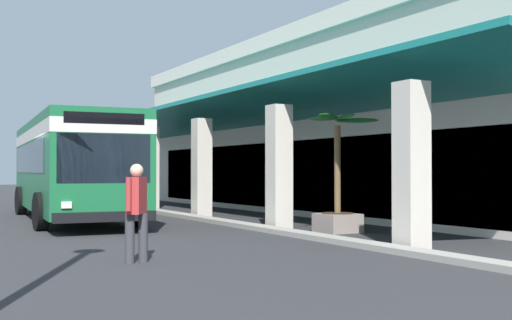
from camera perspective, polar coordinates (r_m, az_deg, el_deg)
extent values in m
plane|color=#2D2D30|center=(21.36, 5.50, -5.14)|extent=(120.00, 120.00, 0.00)
cube|color=#9E998E|center=(21.64, -6.56, -4.93)|extent=(30.92, 0.50, 0.12)
cube|color=beige|center=(26.85, 13.01, 2.21)|extent=(25.77, 12.17, 6.07)
cube|color=silver|center=(27.23, 12.98, 9.22)|extent=(26.07, 12.47, 0.60)
cube|color=beige|center=(31.56, -12.48, -0.75)|extent=(0.55, 0.55, 3.34)
cube|color=beige|center=(26.65, -9.37, -0.72)|extent=(0.55, 0.55, 3.34)
cube|color=beige|center=(21.86, -4.87, -0.67)|extent=(0.55, 0.55, 3.34)
cube|color=beige|center=(17.27, 2.07, -0.59)|extent=(0.55, 0.55, 3.34)
cube|color=beige|center=(13.12, 13.69, -0.43)|extent=(0.55, 0.55, 3.34)
cube|color=#146B66|center=(22.53, -1.77, 4.46)|extent=(25.77, 3.16, 0.82)
cube|color=#19232D|center=(23.22, 1.83, -1.35)|extent=(21.65, 0.08, 2.40)
cube|color=#196638|center=(21.24, -16.17, -0.47)|extent=(11.16, 3.39, 2.75)
cube|color=silver|center=(21.27, -16.16, 2.02)|extent=(11.19, 3.42, 0.36)
cube|color=#19232D|center=(21.54, -16.28, 0.12)|extent=(9.41, 3.29, 0.90)
cube|color=#19232D|center=(15.85, -13.36, 0.13)|extent=(0.23, 2.24, 1.20)
cube|color=black|center=(15.89, -13.34, 3.63)|extent=(0.21, 1.94, 0.28)
cube|color=black|center=(15.76, -13.29, -4.96)|extent=(0.39, 2.46, 0.24)
cube|color=silver|center=(16.01, -10.20, -3.83)|extent=(0.08, 0.24, 0.16)
cube|color=silver|center=(15.67, -16.55, -3.86)|extent=(0.08, 0.24, 0.16)
cube|color=silver|center=(22.79, -16.69, 3.26)|extent=(2.53, 1.97, 0.24)
cylinder|color=black|center=(17.95, -10.49, -4.32)|extent=(1.00, 0.30, 1.00)
cylinder|color=black|center=(17.51, -18.64, -4.37)|extent=(1.00, 0.30, 1.00)
cylinder|color=black|center=(24.51, -14.25, -3.41)|extent=(1.00, 0.30, 1.00)
cylinder|color=black|center=(24.19, -20.22, -3.41)|extent=(1.00, 0.30, 1.00)
cylinder|color=#38383D|center=(11.07, -10.03, -6.85)|extent=(0.16, 0.16, 0.83)
cylinder|color=#38383D|center=(10.96, -11.20, -6.91)|extent=(0.16, 0.16, 0.83)
cube|color=#B23333|center=(10.96, -10.60, -3.13)|extent=(0.52, 0.46, 0.62)
sphere|color=beige|center=(10.96, -10.59, -0.92)|extent=(0.22, 0.22, 0.22)
cylinder|color=#B23333|center=(11.23, -9.93, -2.92)|extent=(0.09, 0.09, 0.56)
cylinder|color=#B23333|center=(10.70, -11.31, -3.01)|extent=(0.09, 0.09, 0.56)
cube|color=gray|center=(16.34, 7.29, -5.59)|extent=(0.94, 0.94, 0.47)
cylinder|color=#332319|center=(16.32, 7.29, -4.73)|extent=(0.80, 0.80, 0.02)
cylinder|color=brown|center=(16.29, 7.28, -0.86)|extent=(0.16, 0.16, 2.23)
ellipsoid|color=#1E6028|center=(15.91, 8.00, 3.86)|extent=(1.00, 0.40, 0.17)
ellipsoid|color=#1E6028|center=(16.36, 9.08, 3.51)|extent=(0.76, 0.97, 0.18)
ellipsoid|color=#1E6028|center=(16.73, 7.27, 3.58)|extent=(0.75, 0.63, 0.16)
ellipsoid|color=#1E6028|center=(16.42, 6.02, 3.70)|extent=(0.69, 0.65, 0.14)
ellipsoid|color=#1E6028|center=(15.85, 6.47, 3.88)|extent=(0.73, 1.04, 0.18)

